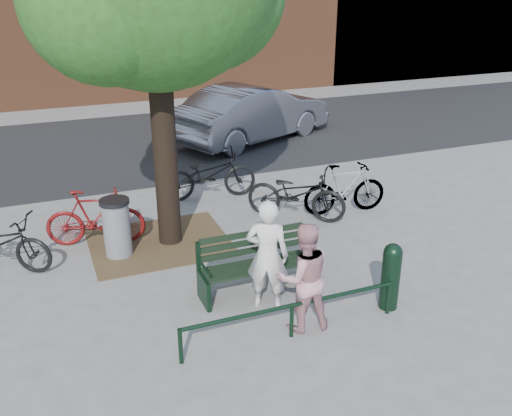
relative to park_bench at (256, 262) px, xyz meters
name	(u,v)px	position (x,y,z in m)	size (l,w,h in m)	color
ground	(258,292)	(0.00, -0.08, -0.48)	(90.00, 90.00, 0.00)	gray
dirt_pit	(160,242)	(-1.00, 2.12, -0.47)	(2.40, 2.00, 0.02)	brown
road	(144,144)	(0.00, 8.42, -0.47)	(40.00, 7.00, 0.01)	black
park_bench	(256,262)	(0.00, 0.00, 0.00)	(1.74, 0.54, 0.97)	black
guard_railing	(292,310)	(0.00, -1.28, -0.08)	(3.06, 0.06, 0.51)	black
person_left	(267,255)	(-0.01, -0.48, 0.35)	(0.60, 0.39, 1.65)	silver
person_right	(303,277)	(0.23, -1.13, 0.29)	(0.75, 0.58, 1.54)	#C3868B
bollard	(391,274)	(1.60, -1.14, 0.06)	(0.27, 0.27, 1.01)	black
litter_bin	(117,228)	(-1.74, 1.92, 0.04)	(0.50, 0.50, 1.02)	gray
bicycle_b	(95,217)	(-2.02, 2.50, 0.03)	(0.48, 1.70, 1.02)	#5F0D0D
bicycle_c	(209,175)	(0.48, 3.87, 0.04)	(0.69, 1.99, 1.04)	black
bicycle_d	(345,189)	(2.74, 2.12, 0.03)	(0.48, 1.70, 1.02)	gray
bicycle_e	(296,194)	(1.73, 2.23, 0.03)	(0.68, 1.95, 1.02)	black
parked_car	(253,113)	(2.95, 7.63, 0.31)	(1.67, 4.79, 1.58)	slate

